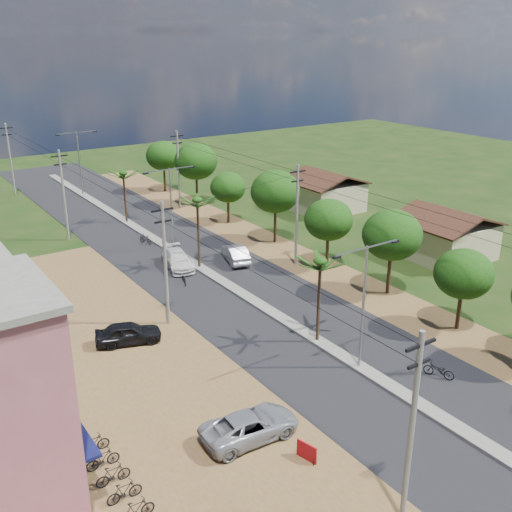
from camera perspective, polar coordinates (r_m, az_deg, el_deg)
The scene contains 35 objects.
ground at distance 38.06m, azimuth 9.77°, elevation -10.46°, with size 160.00×160.00×0.00m, color black.
road at distance 48.58m, azimuth -2.50°, elevation -2.98°, with size 12.00×110.00×0.04m, color black.
median at distance 50.93m, azimuth -4.29°, elevation -1.78°, with size 1.00×90.00×0.18m, color #605E56.
dirt_lot_west at distance 37.46m, azimuth -16.71°, elevation -11.63°, with size 18.00×46.00×0.04m, color brown.
dirt_shoulder_east at distance 53.19m, azimuth 5.29°, elevation -0.90°, with size 5.00×90.00×0.03m, color brown.
house_east_near at distance 57.03m, azimuth 17.59°, elevation 2.23°, with size 7.60×7.50×4.60m.
house_east_far at distance 69.63m, azimuth 6.55°, elevation 6.32°, with size 7.60×7.50×4.60m.
tree_east_b at distance 42.73m, azimuth 19.17°, elevation -1.63°, with size 4.00×4.00×5.83m.
tree_east_c at distance 46.90m, azimuth 12.83°, elevation 1.97°, with size 4.60×4.60×6.83m.
tree_east_d at distance 51.60m, azimuth 6.92°, elevation 3.44°, with size 4.20×4.20×6.13m.
tree_east_e at distance 57.52m, azimuth 1.87°, elevation 6.16°, with size 4.80×4.80×7.14m.
tree_east_f at distance 64.04m, azimuth -2.69°, elevation 6.54°, with size 3.80×3.80×5.52m.
tree_east_g at distance 70.78m, azimuth -5.75°, elevation 8.95°, with size 5.00×5.00×7.38m.
tree_east_h at distance 77.76m, azimuth -8.82°, elevation 9.41°, with size 4.40×4.40×6.52m.
palm_median_near at distance 38.25m, azimuth 6.14°, elevation -0.85°, with size 2.00×2.00×6.15m.
palm_median_mid at distance 50.69m, azimuth -5.61°, elevation 5.02°, with size 2.00×2.00×6.55m.
palm_median_far at distance 64.93m, azimuth -12.53°, elevation 7.52°, with size 2.00×2.00×5.85m.
streetlight_near at distance 35.85m, azimuth 10.22°, elevation -3.89°, with size 5.10×0.18×8.00m.
streetlight_mid at distance 55.27m, azimuth -8.10°, elevation 5.03°, with size 5.10×0.18×8.00m.
streetlight_far at distance 77.94m, azimuth -16.50°, elevation 8.95°, with size 5.10×0.18×8.00m.
utility_pole_w_a at distance 25.50m, azimuth 14.63°, elevation -15.39°, with size 1.60×0.24×9.00m.
utility_pole_w_b at distance 41.25m, azimuth -8.65°, elevation -0.50°, with size 1.60×0.24×9.00m.
utility_pole_w_c at distance 61.00m, azimuth -17.86°, elevation 5.69°, with size 1.60×0.24×9.00m.
utility_pole_w_d at distance 80.95m, azimuth -22.37°, elevation 8.64°, with size 1.60×0.24×9.00m.
utility_pole_e_b at distance 51.78m, azimuth 3.90°, elevation 4.09°, with size 1.60×0.24×9.00m.
utility_pole_e_c at distance 69.83m, azimuth -7.40°, elevation 8.32°, with size 1.60×0.24×9.00m.
car_silver_mid at distance 53.63m, azimuth -1.98°, elevation 0.20°, with size 1.59×4.55×1.50m, color #979A9F.
car_white_far at distance 52.67m, azimuth -7.48°, elevation -0.38°, with size 2.06×5.06×1.47m, color silver.
car_parked_silver at distance 31.49m, azimuth -0.57°, elevation -15.91°, with size 2.38×5.16×1.43m, color #979A9F.
car_parked_dark at distance 40.76m, azimuth -12.07°, elevation -7.23°, with size 1.73×4.30×1.47m, color black.
moto_rider_east at distance 37.92m, azimuth 17.02°, elevation -10.41°, with size 0.65×1.86×0.98m, color black.
moto_rider_west_a at distance 49.34m, azimuth -6.85°, elevation -2.24°, with size 0.54×1.54×0.81m, color black.
moto_rider_west_b at distance 59.15m, azimuth -10.48°, elevation 1.57°, with size 0.46×1.62×0.97m, color black.
roadside_sign at distance 30.40m, azimuth 4.86°, elevation -18.11°, with size 0.36×1.15×0.97m.
parked_scooter_row at distance 29.31m, azimuth -12.96°, elevation -20.33°, with size 1.67×6.99×1.00m.
Camera 1 is at (-23.34, -22.90, 19.48)m, focal length 42.00 mm.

